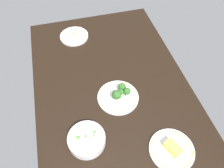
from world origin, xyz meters
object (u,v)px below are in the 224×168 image
Objects in this scene: plate_broccoli at (119,96)px; plate_cheese at (172,150)px; bowl_peas at (87,140)px; plate_eggs at (74,36)px.

plate_broccoli reaches higher than plate_cheese.
bowl_peas is at bearing 134.02° from plate_broccoli.
plate_broccoli is 1.27× the size of bowl_peas.
bowl_peas reaches higher than plate_cheese.
bowl_peas is (-20.67, 21.39, 0.82)cm from plate_broccoli.
plate_eggs is (90.63, 31.40, 0.09)cm from plate_cheese.
bowl_peas is at bearing 69.22° from plate_cheese.
bowl_peas reaches higher than plate_eggs.
plate_eggs is at bearing -4.21° from bowl_peas.
plate_eggs is at bearing 15.73° from plate_broccoli.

